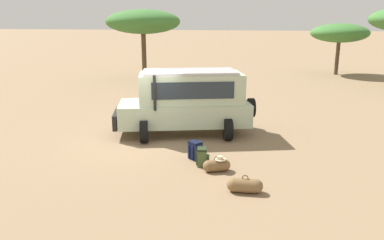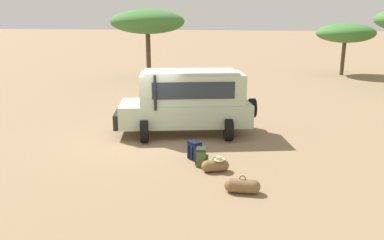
{
  "view_description": "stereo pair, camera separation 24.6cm",
  "coord_description": "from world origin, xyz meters",
  "px_view_note": "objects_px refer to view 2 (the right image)",
  "views": [
    {
      "loc": [
        4.63,
        -12.37,
        4.23
      ],
      "look_at": [
        1.86,
        -0.54,
        1.0
      ],
      "focal_mm": 35.0,
      "sensor_mm": 36.0,
      "label": 1
    },
    {
      "loc": [
        4.87,
        -12.31,
        4.23
      ],
      "look_at": [
        1.86,
        -0.54,
        1.0
      ],
      "focal_mm": 35.0,
      "sensor_mm": 36.0,
      "label": 2
    }
  ],
  "objects_px": {
    "duffel_bag_low_black_case": "(215,165)",
    "duffel_bag_soft_canvas": "(242,186)",
    "safari_vehicle": "(188,101)",
    "acacia_tree_left_mid": "(345,33)",
    "acacia_tree_far_left": "(147,22)",
    "backpack_beside_front_wheel": "(201,157)",
    "backpack_cluster_center": "(195,150)"
  },
  "relations": [
    {
      "from": "safari_vehicle",
      "to": "duffel_bag_soft_canvas",
      "type": "bearing_deg",
      "value": -60.35
    },
    {
      "from": "duffel_bag_low_black_case",
      "to": "acacia_tree_left_mid",
      "type": "bearing_deg",
      "value": 74.72
    },
    {
      "from": "backpack_beside_front_wheel",
      "to": "duffel_bag_soft_canvas",
      "type": "xyz_separation_m",
      "value": [
        1.41,
        -1.52,
        -0.09
      ]
    },
    {
      "from": "backpack_cluster_center",
      "to": "duffel_bag_soft_canvas",
      "type": "distance_m",
      "value": 2.67
    },
    {
      "from": "backpack_beside_front_wheel",
      "to": "acacia_tree_far_left",
      "type": "height_order",
      "value": "acacia_tree_far_left"
    },
    {
      "from": "duffel_bag_low_black_case",
      "to": "duffel_bag_soft_canvas",
      "type": "xyz_separation_m",
      "value": [
        0.92,
        -1.19,
        0.0
      ]
    },
    {
      "from": "duffel_bag_low_black_case",
      "to": "duffel_bag_soft_canvas",
      "type": "height_order",
      "value": "duffel_bag_soft_canvas"
    },
    {
      "from": "backpack_beside_front_wheel",
      "to": "acacia_tree_left_mid",
      "type": "xyz_separation_m",
      "value": [
        6.55,
        21.86,
        3.0
      ]
    },
    {
      "from": "safari_vehicle",
      "to": "duffel_bag_soft_canvas",
      "type": "height_order",
      "value": "safari_vehicle"
    },
    {
      "from": "duffel_bag_low_black_case",
      "to": "duffel_bag_soft_canvas",
      "type": "relative_size",
      "value": 0.84
    },
    {
      "from": "acacia_tree_left_mid",
      "to": "acacia_tree_far_left",
      "type": "bearing_deg",
      "value": -157.21
    },
    {
      "from": "backpack_beside_front_wheel",
      "to": "duffel_bag_soft_canvas",
      "type": "relative_size",
      "value": 0.61
    },
    {
      "from": "safari_vehicle",
      "to": "acacia_tree_far_left",
      "type": "height_order",
      "value": "acacia_tree_far_left"
    },
    {
      "from": "backpack_cluster_center",
      "to": "acacia_tree_far_left",
      "type": "distance_m",
      "value": 17.48
    },
    {
      "from": "duffel_bag_low_black_case",
      "to": "duffel_bag_soft_canvas",
      "type": "distance_m",
      "value": 1.51
    },
    {
      "from": "backpack_cluster_center",
      "to": "duffel_bag_low_black_case",
      "type": "height_order",
      "value": "backpack_cluster_center"
    },
    {
      "from": "safari_vehicle",
      "to": "backpack_beside_front_wheel",
      "type": "relative_size",
      "value": 9.81
    },
    {
      "from": "duffel_bag_soft_canvas",
      "to": "acacia_tree_left_mid",
      "type": "height_order",
      "value": "acacia_tree_left_mid"
    },
    {
      "from": "backpack_cluster_center",
      "to": "acacia_tree_left_mid",
      "type": "height_order",
      "value": "acacia_tree_left_mid"
    },
    {
      "from": "safari_vehicle",
      "to": "duffel_bag_soft_canvas",
      "type": "relative_size",
      "value": 5.94
    },
    {
      "from": "safari_vehicle",
      "to": "acacia_tree_left_mid",
      "type": "distance_m",
      "value": 20.36
    },
    {
      "from": "backpack_cluster_center",
      "to": "safari_vehicle",
      "type": "bearing_deg",
      "value": 109.12
    },
    {
      "from": "duffel_bag_low_black_case",
      "to": "acacia_tree_left_mid",
      "type": "distance_m",
      "value": 23.21
    },
    {
      "from": "backpack_beside_front_wheel",
      "to": "acacia_tree_left_mid",
      "type": "bearing_deg",
      "value": 73.32
    },
    {
      "from": "safari_vehicle",
      "to": "acacia_tree_far_left",
      "type": "relative_size",
      "value": 1.01
    },
    {
      "from": "safari_vehicle",
      "to": "duffel_bag_low_black_case",
      "type": "bearing_deg",
      "value": -63.46
    },
    {
      "from": "duffel_bag_soft_canvas",
      "to": "acacia_tree_left_mid",
      "type": "bearing_deg",
      "value": 77.6
    },
    {
      "from": "backpack_beside_front_wheel",
      "to": "backpack_cluster_center",
      "type": "bearing_deg",
      "value": 123.53
    },
    {
      "from": "backpack_cluster_center",
      "to": "duffel_bag_soft_canvas",
      "type": "bearing_deg",
      "value": -49.21
    },
    {
      "from": "safari_vehicle",
      "to": "acacia_tree_left_mid",
      "type": "relative_size",
      "value": 1.21
    },
    {
      "from": "acacia_tree_left_mid",
      "to": "backpack_beside_front_wheel",
      "type": "bearing_deg",
      "value": -106.68
    },
    {
      "from": "acacia_tree_far_left",
      "to": "backpack_cluster_center",
      "type": "bearing_deg",
      "value": -64.48
    }
  ]
}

